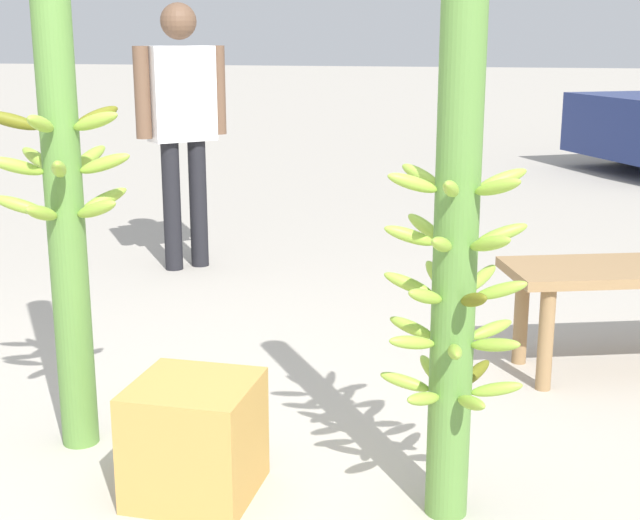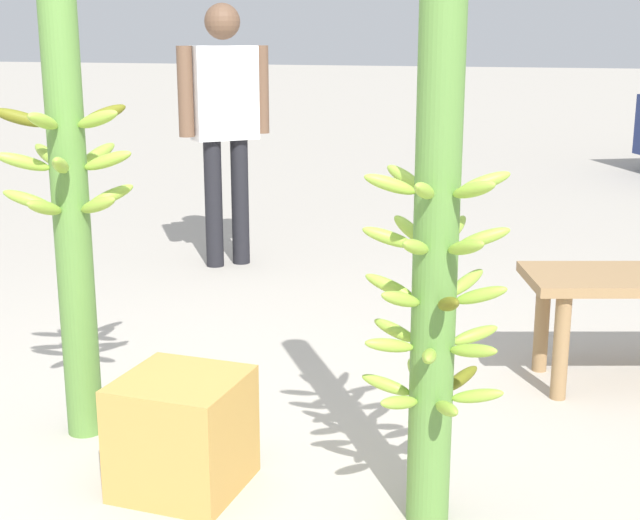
# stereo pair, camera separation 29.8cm
# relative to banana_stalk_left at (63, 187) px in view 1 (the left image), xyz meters

# --- Properties ---
(ground_plane) EXTENTS (80.00, 80.00, 0.00)m
(ground_plane) POSITION_rel_banana_stalk_left_xyz_m (0.62, -0.37, -0.88)
(ground_plane) COLOR #B2AA9E
(banana_stalk_left) EXTENTS (0.45, 0.46, 1.73)m
(banana_stalk_left) POSITION_rel_banana_stalk_left_xyz_m (0.00, 0.00, 0.00)
(banana_stalk_left) COLOR #5B8C3D
(banana_stalk_left) RESTS_ON ground_plane
(banana_stalk_center) EXTENTS (0.41, 0.41, 1.55)m
(banana_stalk_center) POSITION_rel_banana_stalk_left_xyz_m (1.26, -0.17, -0.13)
(banana_stalk_center) COLOR #5B8C3D
(banana_stalk_center) RESTS_ON ground_plane
(vendor_person) EXTENTS (0.45, 0.46, 1.53)m
(vendor_person) POSITION_rel_banana_stalk_left_xyz_m (-0.53, 2.32, 0.04)
(vendor_person) COLOR black
(vendor_person) RESTS_ON ground_plane
(produce_crate) EXTENTS (0.36, 0.36, 0.36)m
(produce_crate) POSITION_rel_banana_stalk_left_xyz_m (0.51, -0.24, -0.70)
(produce_crate) COLOR #C69347
(produce_crate) RESTS_ON ground_plane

